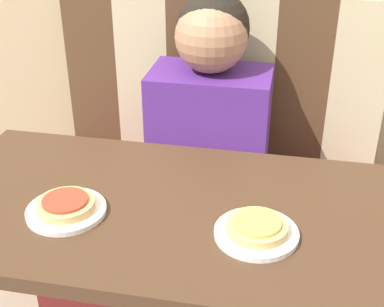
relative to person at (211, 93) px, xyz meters
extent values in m
cube|color=#5B1919|center=(0.00, -0.01, -0.56)|extent=(1.12, 0.55, 0.48)
cube|color=#4C331E|center=(-0.47, 0.23, -0.02)|extent=(0.19, 0.09, 0.58)
cube|color=tan|center=(-0.28, 0.23, -0.02)|extent=(0.19, 0.09, 0.58)
cube|color=#4C331E|center=(-0.09, 0.23, -0.02)|extent=(0.19, 0.09, 0.58)
cube|color=tan|center=(0.09, 0.23, -0.02)|extent=(0.19, 0.09, 0.58)
cube|color=#4C331E|center=(0.28, 0.23, -0.02)|extent=(0.19, 0.09, 0.58)
cube|color=tan|center=(0.47, 0.23, -0.02)|extent=(0.19, 0.09, 0.58)
cube|color=#422B1C|center=(0.00, -0.60, -0.05)|extent=(1.08, 0.57, 0.03)
cube|color=#4C237A|center=(0.00, -0.01, -0.12)|extent=(0.38, 0.23, 0.39)
sphere|color=#9E7051|center=(0.00, -0.01, 0.18)|extent=(0.22, 0.22, 0.22)
sphere|color=black|center=(0.00, 0.02, 0.20)|extent=(0.22, 0.22, 0.22)
cylinder|color=white|center=(-0.21, -0.67, -0.02)|extent=(0.17, 0.17, 0.01)
cylinder|color=white|center=(0.21, -0.67, -0.02)|extent=(0.17, 0.17, 0.01)
cylinder|color=tan|center=(-0.21, -0.67, -0.01)|extent=(0.13, 0.13, 0.02)
cylinder|color=#B73823|center=(-0.21, -0.67, 0.00)|extent=(0.10, 0.10, 0.01)
cylinder|color=tan|center=(0.21, -0.67, -0.01)|extent=(0.13, 0.13, 0.02)
cylinder|color=gold|center=(0.21, -0.67, 0.00)|extent=(0.10, 0.10, 0.01)
camera|label=1|loc=(0.25, -1.55, 0.64)|focal=50.00mm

